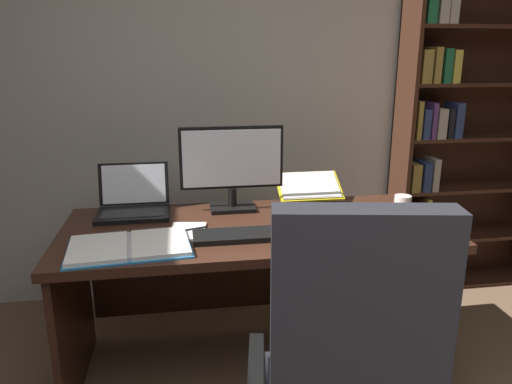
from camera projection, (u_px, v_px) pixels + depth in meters
The scene contains 12 objects.
wall_back at pixel (257, 61), 2.91m from camera, with size 5.68×0.12×2.90m, color #B2ADA3.
desk at pixel (252, 258), 2.34m from camera, with size 1.73×0.76×0.74m.
bookshelf at pixel (457, 143), 3.04m from camera, with size 0.98×0.26×1.98m.
monitor at pixel (232, 168), 2.38m from camera, with size 0.51×0.16×0.42m.
laptop at pixel (133, 204), 2.35m from camera, with size 0.34×0.28×0.23m.
keyboard at pixel (243, 235), 2.05m from camera, with size 0.42×0.15×0.02m, color black.
computer_mouse at pixel (311, 230), 2.10m from camera, with size 0.06×0.10×0.04m, color black.
reading_stand_with_book at pixel (310, 189), 2.53m from camera, with size 0.34×0.25×0.14m.
open_binder at pixel (129, 246), 1.94m from camera, with size 0.51×0.35×0.02m.
notepad at pixel (187, 231), 2.12m from camera, with size 0.15×0.21×0.01m, color white.
pen at pixel (192, 229), 2.12m from camera, with size 0.01×0.01×0.14m, color black.
coffee_mug at pixel (402, 205), 2.35m from camera, with size 0.08×0.08×0.09m, color silver.
Camera 1 is at (-0.47, -0.67, 1.50)m, focal length 33.96 mm.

